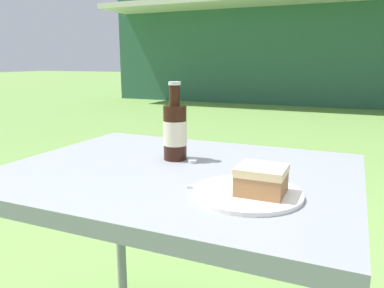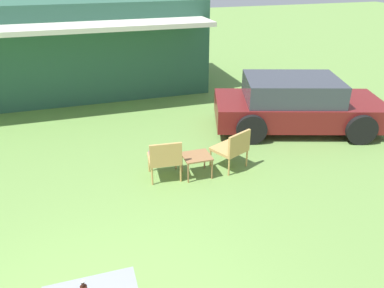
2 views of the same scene
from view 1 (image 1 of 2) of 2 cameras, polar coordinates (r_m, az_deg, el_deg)
The scene contains 6 objects.
cabin_building at distance 10.47m, azimuth 17.68°, elevation 14.09°, with size 9.61×4.46×2.77m.
patio_table at distance 1.08m, azimuth -2.14°, elevation -7.10°, with size 0.97×0.76×0.72m.
cake_on_plate at distance 0.85m, azimuth 9.46°, elevation -6.42°, with size 0.25×0.25×0.07m.
cola_bottle_near at distance 1.13m, azimuth -2.61°, elevation 2.05°, with size 0.07×0.07×0.24m.
fork at distance 0.89m, azimuth 4.77°, elevation -6.81°, with size 0.17×0.05×0.01m.
loose_bottle_cap at distance 1.11m, azimuth 0.12°, elevation -2.64°, with size 0.03×0.03×0.01m.
Camera 1 is at (0.44, -0.91, 1.01)m, focal length 35.00 mm.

